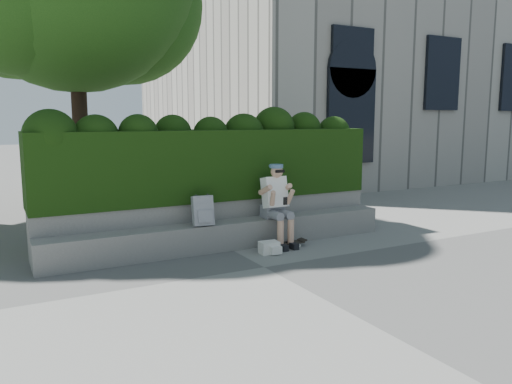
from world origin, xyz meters
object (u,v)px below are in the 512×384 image
person (276,201)px  skateboard (283,244)px  backpack_ground (269,248)px  backpack_plaid (203,211)px

person → skateboard: bearing=-92.7°
person → backpack_ground: person is taller
backpack_plaid → skateboard: bearing=-6.4°
person → backpack_ground: size_ratio=4.57×
skateboard → backpack_ground: 0.43m
skateboard → backpack_ground: backpack_ground is taller
backpack_ground → backpack_plaid: bearing=153.3°
person → backpack_plaid: bearing=176.4°
skateboard → backpack_plaid: backpack_plaid is taller
backpack_ground → skateboard: bearing=30.3°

